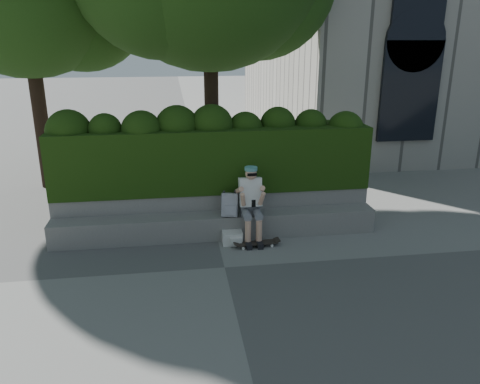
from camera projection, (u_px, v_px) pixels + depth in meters
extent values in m
plane|color=slate|center=(225.00, 267.00, 7.61)|extent=(80.00, 80.00, 0.00)
cube|color=gray|center=(217.00, 226.00, 8.71)|extent=(6.00, 0.45, 0.45)
cube|color=gray|center=(214.00, 209.00, 9.11)|extent=(6.00, 0.50, 0.75)
cube|color=black|center=(212.00, 158.00, 9.02)|extent=(6.00, 1.00, 1.20)
cylinder|color=black|center=(212.00, 125.00, 11.11)|extent=(0.34, 0.34, 3.17)
cylinder|color=black|center=(42.00, 131.00, 11.34)|extent=(0.34, 0.34, 2.83)
cube|color=slate|center=(250.00, 208.00, 8.65)|extent=(0.36, 0.26, 0.22)
cube|color=silver|center=(250.00, 192.00, 8.47)|extent=(0.40, 0.32, 0.55)
sphere|color=tan|center=(251.00, 174.00, 8.29)|extent=(0.21, 0.21, 0.21)
cylinder|color=teal|center=(251.00, 169.00, 8.29)|extent=(0.23, 0.23, 0.06)
cube|color=black|center=(254.00, 203.00, 8.18)|extent=(0.07, 0.02, 0.13)
cylinder|color=tan|center=(248.00, 233.00, 8.32)|extent=(0.11, 0.11, 0.47)
cylinder|color=tan|center=(259.00, 233.00, 8.34)|extent=(0.11, 0.11, 0.47)
cube|color=black|center=(248.00, 245.00, 8.32)|extent=(0.10, 0.26, 0.10)
cube|color=black|center=(259.00, 244.00, 8.35)|extent=(0.10, 0.26, 0.10)
cube|color=black|center=(257.00, 243.00, 8.36)|extent=(0.76, 0.24, 0.02)
cylinder|color=silver|center=(243.00, 248.00, 8.24)|extent=(0.05, 0.03, 0.05)
cylinder|color=silver|center=(241.00, 245.00, 8.39)|extent=(0.05, 0.03, 0.05)
cylinder|color=silver|center=(272.00, 246.00, 8.35)|extent=(0.05, 0.03, 0.05)
cylinder|color=silver|center=(270.00, 242.00, 8.50)|extent=(0.05, 0.03, 0.05)
cube|color=silver|center=(230.00, 205.00, 8.52)|extent=(0.32, 0.22, 0.43)
cube|color=silver|center=(232.00, 238.00, 8.46)|extent=(0.36, 0.26, 0.23)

